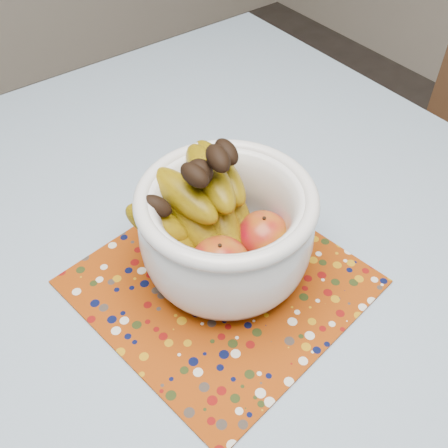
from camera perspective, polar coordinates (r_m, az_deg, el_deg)
name	(u,v)px	position (r m, az deg, el deg)	size (l,w,h in m)	color
table	(179,339)	(0.80, -4.90, -12.41)	(1.20, 1.20, 0.75)	brown
tablecloth	(176,307)	(0.73, -5.30, -9.03)	(1.32, 1.32, 0.01)	#6386A5
placemat	(221,282)	(0.75, -0.36, -6.31)	(0.34, 0.34, 0.00)	#853107
fruit_bowl	(218,222)	(0.70, -0.64, 0.20)	(0.27, 0.24, 0.21)	white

